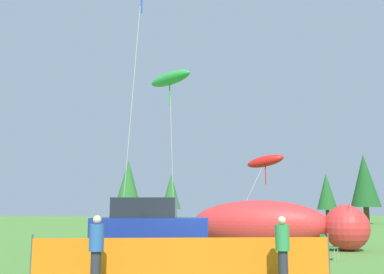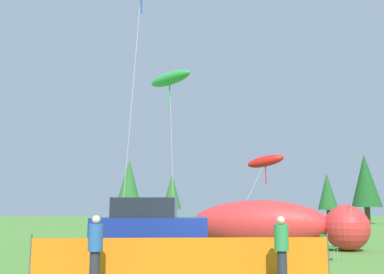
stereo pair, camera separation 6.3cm
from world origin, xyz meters
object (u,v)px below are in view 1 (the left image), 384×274
object	(u,v)px
spectator_in_black_shirt	(96,246)
spectator_in_grey_shirt	(283,246)
inflatable_cat	(274,226)
folding_chair	(327,245)
kite_green_fish	(170,79)
parked_car	(149,229)
kite_red_lizard	(265,161)

from	to	relation	value
spectator_in_black_shirt	spectator_in_grey_shirt	xyz separation A→B (m)	(4.86, 0.03, -0.02)
inflatable_cat	spectator_in_black_shirt	distance (m)	10.81
folding_chair	kite_green_fish	size ratio (longest dim) A/B	0.11
parked_car	spectator_in_black_shirt	xyz separation A→B (m)	(-1.08, -5.29, -0.15)
inflatable_cat	kite_green_fish	world-z (taller)	kite_green_fish
inflatable_cat	kite_red_lizard	size ratio (longest dim) A/B	1.62
spectator_in_black_shirt	kite_green_fish	distance (m)	10.89
folding_chair	kite_red_lizard	distance (m)	8.77
kite_red_lizard	spectator_in_grey_shirt	bearing A→B (deg)	-100.62
parked_car	kite_green_fish	xyz separation A→B (m)	(0.71, 2.91, 6.78)
spectator_in_black_shirt	kite_red_lizard	distance (m)	14.60
spectator_in_grey_shirt	kite_green_fish	xyz separation A→B (m)	(-3.07, 8.17, 6.95)
folding_chair	kite_red_lizard	world-z (taller)	kite_red_lizard
spectator_in_black_shirt	folding_chair	bearing A→B (deg)	29.97
inflatable_cat	spectator_in_grey_shirt	bearing A→B (deg)	-81.45
folding_chair	inflatable_cat	distance (m)	4.28
spectator_in_black_shirt	spectator_in_grey_shirt	world-z (taller)	spectator_in_black_shirt
inflatable_cat	parked_car	bearing A→B (deg)	-129.40
parked_car	inflatable_cat	xyz separation A→B (m)	(5.57, 3.24, -0.08)
kite_green_fish	parked_car	bearing A→B (deg)	-103.76
inflatable_cat	kite_green_fish	size ratio (longest dim) A/B	0.97
parked_car	spectator_in_grey_shirt	distance (m)	6.48
spectator_in_black_shirt	spectator_in_grey_shirt	distance (m)	4.86
inflatable_cat	folding_chair	bearing A→B (deg)	-56.56
parked_car	spectator_in_black_shirt	size ratio (longest dim) A/B	2.58
folding_chair	spectator_in_grey_shirt	world-z (taller)	spectator_in_grey_shirt
folding_chair	spectator_in_grey_shirt	size ratio (longest dim) A/B	0.54
spectator_in_black_shirt	kite_green_fish	bearing A→B (deg)	77.67
spectator_in_black_shirt	parked_car	bearing A→B (deg)	78.46
folding_chair	spectator_in_black_shirt	bearing A→B (deg)	-114.32
folding_chair	spectator_in_black_shirt	world-z (taller)	spectator_in_black_shirt
kite_red_lizard	kite_green_fish	bearing A→B (deg)	-142.90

